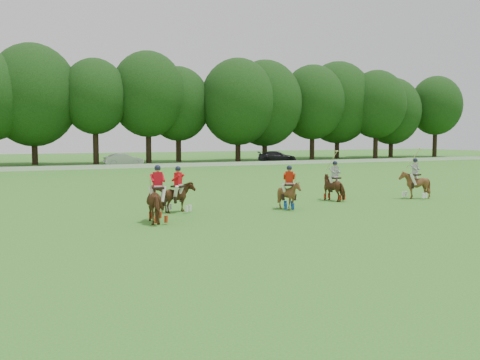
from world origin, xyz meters
name	(u,v)px	position (x,y,z in m)	size (l,w,h in m)	color
ground	(287,221)	(0.00, 0.00, 0.00)	(180.00, 180.00, 0.00)	#377421
tree_line	(97,97)	(0.26, 48.05, 8.23)	(117.98, 14.32, 14.75)	black
boundary_rail	(112,167)	(0.00, 38.00, 0.22)	(120.00, 0.10, 0.44)	white
car_mid	(123,160)	(2.18, 42.50, 0.72)	(1.53, 4.38, 1.44)	#A09FA5
car_right	(277,157)	(22.21, 42.50, 0.73)	(2.05, 5.03, 1.46)	black
polo_red_a	(158,202)	(-4.94, 1.87, 0.85)	(1.23, 2.00, 2.35)	#542E16
polo_red_b	(178,197)	(-3.34, 4.21, 0.74)	(1.83, 1.82, 2.13)	#542E16
polo_red_c	(289,194)	(1.81, 3.05, 0.74)	(1.57, 1.62, 2.11)	#542E16
polo_stripe_a	(335,187)	(5.77, 5.06, 0.77)	(1.22, 1.84, 2.70)	#542E16
polo_stripe_b	(415,184)	(10.36, 3.98, 0.81)	(1.76, 1.83, 2.81)	#542E16
polo_ball	(277,208)	(1.44, 3.61, 0.04)	(0.09, 0.09, 0.09)	white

